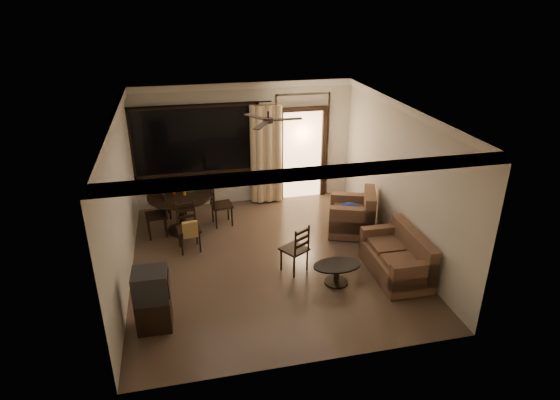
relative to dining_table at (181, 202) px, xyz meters
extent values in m
plane|color=#7F6651|center=(1.54, -1.53, -0.64)|extent=(5.50, 5.50, 0.00)
plane|color=beige|center=(1.54, 1.22, 0.76)|extent=(5.00, 0.00, 5.00)
plane|color=beige|center=(1.54, -4.28, 0.76)|extent=(5.00, 0.00, 5.00)
plane|color=beige|center=(-0.96, -1.53, 0.76)|extent=(0.00, 5.50, 5.50)
plane|color=beige|center=(4.04, -1.53, 0.76)|extent=(0.00, 5.50, 5.50)
plane|color=white|center=(1.54, -1.53, 2.16)|extent=(5.50, 5.50, 0.00)
cube|color=black|center=(0.44, 1.19, 0.93)|extent=(2.70, 0.04, 1.45)
cylinder|color=black|center=(0.54, 1.10, 1.74)|extent=(3.20, 0.03, 0.03)
cube|color=#FFC684|center=(2.89, 1.18, 0.41)|extent=(0.91, 0.03, 2.08)
cube|color=white|center=(4.03, -0.48, 0.66)|extent=(0.02, 0.18, 0.12)
cylinder|color=black|center=(1.54, -1.53, 2.10)|extent=(0.03, 0.03, 0.12)
cylinder|color=black|center=(1.54, -1.53, 2.01)|extent=(0.16, 0.16, 0.08)
cylinder|color=black|center=(0.00, 0.00, 0.15)|extent=(1.31, 1.31, 0.04)
cylinder|color=black|center=(0.00, 0.00, -0.24)|extent=(0.13, 0.13, 0.76)
cylinder|color=black|center=(0.00, 0.00, -0.63)|extent=(0.66, 0.66, 0.03)
cylinder|color=maroon|center=(-0.12, 0.04, 0.28)|extent=(0.06, 0.06, 0.22)
cylinder|color=#AC7812|center=(0.09, -0.04, 0.26)|extent=(0.06, 0.06, 0.18)
cube|color=#28863E|center=(0.22, 0.16, 0.20)|extent=(0.14, 0.10, 0.05)
cube|color=black|center=(-0.51, -0.11, -0.19)|extent=(0.47, 0.47, 0.04)
cube|color=black|center=(0.84, 0.11, -0.19)|extent=(0.47, 0.47, 0.04)
cube|color=black|center=(0.11, -0.84, -0.19)|extent=(0.47, 0.47, 0.04)
cube|color=tan|center=(0.13, -1.07, -0.09)|extent=(0.29, 0.11, 0.32)
cube|color=black|center=(-0.10, 0.77, -0.19)|extent=(0.47, 0.47, 0.04)
cube|color=black|center=(-0.51, -3.04, -0.39)|extent=(0.51, 0.47, 0.51)
cube|color=black|center=(-0.51, -3.04, 0.09)|extent=(0.51, 0.47, 0.45)
cube|color=black|center=(-0.25, -3.05, 0.09)|extent=(0.03, 0.36, 0.31)
cube|color=#41271E|center=(3.59, -2.52, -0.44)|extent=(0.81, 1.50, 0.37)
cube|color=#41271E|center=(3.89, -2.53, -0.13)|extent=(0.21, 1.49, 0.60)
cube|color=#41271E|center=(3.58, -3.18, -0.26)|extent=(0.79, 0.18, 0.46)
cube|color=#41271E|center=(3.60, -1.86, -0.26)|extent=(0.79, 0.18, 0.46)
cube|color=#41271E|center=(3.55, -2.52, -0.23)|extent=(0.58, 1.31, 0.11)
cube|color=#41271E|center=(3.40, -0.85, -0.41)|extent=(1.15, 1.15, 0.42)
cube|color=#41271E|center=(3.73, -0.97, -0.06)|extent=(0.51, 0.92, 0.69)
cube|color=#41271E|center=(3.28, -1.18, -0.20)|extent=(0.91, 0.49, 0.53)
cube|color=#41271E|center=(3.53, -0.52, -0.20)|extent=(0.91, 0.49, 0.53)
cube|color=#41271E|center=(3.35, -0.83, -0.17)|extent=(0.83, 0.86, 0.13)
ellipsoid|color=#12144F|center=(3.35, -0.83, -0.06)|extent=(0.38, 0.32, 0.11)
ellipsoid|color=black|center=(2.51, -2.54, -0.29)|extent=(0.83, 0.50, 0.03)
cylinder|color=black|center=(2.51, -2.54, -0.47)|extent=(0.09, 0.09, 0.33)
cylinder|color=black|center=(2.51, -2.54, -0.63)|extent=(0.41, 0.41, 0.03)
cube|color=black|center=(1.89, -2.00, -0.21)|extent=(0.56, 0.56, 0.04)
camera|label=1|loc=(0.07, -8.94, 3.96)|focal=30.00mm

